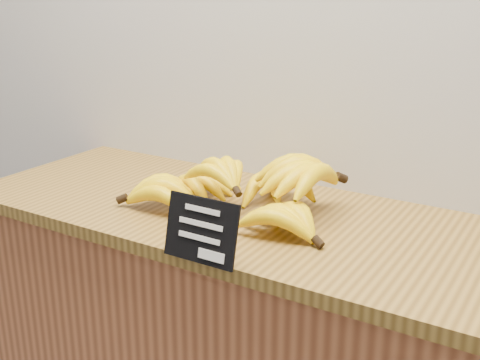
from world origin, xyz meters
The scene contains 3 objects.
counter_top centered at (0.18, 2.75, 0.92)m, with size 1.40×0.54×0.03m, color olive.
chalkboard_sign centered at (0.22, 2.48, 0.99)m, with size 0.15×0.01×0.12m, color black.
banana_pile centered at (0.16, 2.75, 0.98)m, with size 0.53×0.41×0.13m.
Camera 1 is at (0.83, 1.64, 1.43)m, focal length 45.00 mm.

